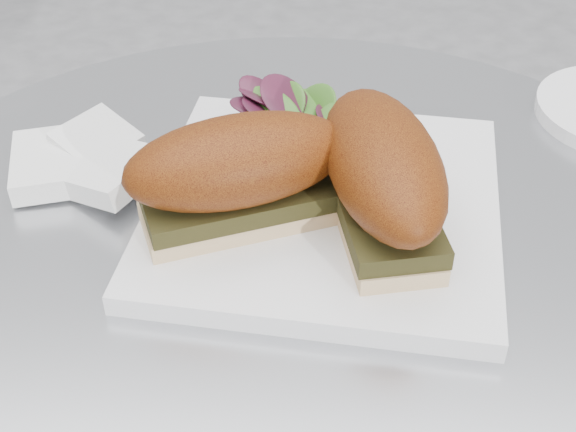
% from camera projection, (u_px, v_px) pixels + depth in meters
% --- Properties ---
extents(plate, '(0.28, 0.28, 0.02)m').
position_uv_depth(plate, '(324.00, 206.00, 0.59)').
color(plate, white).
rests_on(plate, table).
extents(sandwich_left, '(0.17, 0.12, 0.08)m').
position_uv_depth(sandwich_left, '(239.00, 172.00, 0.54)').
color(sandwich_left, beige).
rests_on(sandwich_left, plate).
extents(sandwich_right, '(0.11, 0.18, 0.08)m').
position_uv_depth(sandwich_right, '(382.00, 173.00, 0.54)').
color(sandwich_right, beige).
rests_on(sandwich_right, plate).
extents(salad, '(0.12, 0.12, 0.05)m').
position_uv_depth(salad, '(277.00, 115.00, 0.63)').
color(salad, '#4C7D28').
rests_on(salad, plate).
extents(napkin, '(0.12, 0.12, 0.02)m').
position_uv_depth(napkin, '(89.00, 171.00, 0.63)').
color(napkin, white).
rests_on(napkin, table).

